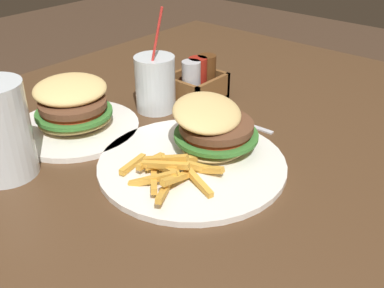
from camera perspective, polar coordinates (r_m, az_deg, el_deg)
The scene contains 7 objects.
dining_table at distance 0.75m, azimuth -9.12°, elevation -11.81°, with size 1.64×1.05×0.77m.
meal_plate_near at distance 0.73m, azimuth 1.36°, elevation -0.01°, with size 0.30×0.30×0.10m.
beer_glass at distance 0.73m, azimuth -23.21°, elevation 1.19°, with size 0.09×0.09×0.15m.
juice_glass at distance 0.90m, azimuth -4.68°, elevation 7.41°, with size 0.08×0.08×0.21m.
spoon at distance 0.89m, azimuth 3.61°, elevation 3.90°, with size 0.04×0.15×0.01m.
meal_plate_far at distance 0.85m, azimuth -14.78°, elevation 3.96°, with size 0.23×0.23×0.10m.
condiment_caddy at distance 0.94m, azimuth 0.72°, elevation 7.67°, with size 0.11×0.10×0.09m.
Camera 1 is at (-0.35, -0.45, 1.16)m, focal length 42.00 mm.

